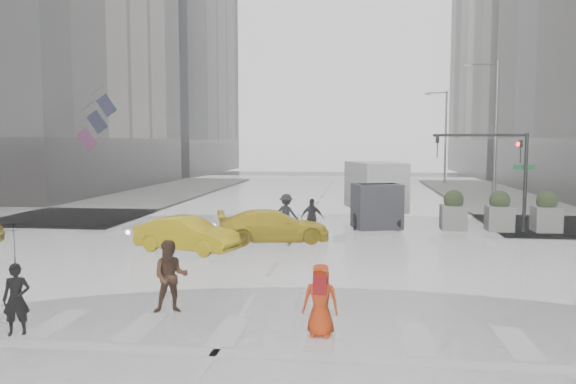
# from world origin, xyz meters

# --- Properties ---
(ground) EXTENTS (120.00, 120.00, 0.00)m
(ground) POSITION_xyz_m (0.00, 0.00, 0.00)
(ground) COLOR black
(ground) RESTS_ON ground
(sidewalk_nw) EXTENTS (35.00, 35.00, 0.15)m
(sidewalk_nw) POSITION_xyz_m (-19.50, 17.50, 0.07)
(sidewalk_nw) COLOR slate
(sidewalk_nw) RESTS_ON ground
(building_nw_far) EXTENTS (26.05, 26.05, 44.00)m
(building_nw_far) POSITION_xyz_m (-29.00, 56.00, 20.19)
(building_nw_far) COLOR #625F5A
(building_nw_far) RESTS_ON ground
(road_markings) EXTENTS (18.00, 48.00, 0.01)m
(road_markings) POSITION_xyz_m (0.00, 0.00, 0.01)
(road_markings) COLOR silver
(road_markings) RESTS_ON ground
(traffic_signal_pole) EXTENTS (4.45, 0.42, 4.50)m
(traffic_signal_pole) POSITION_xyz_m (9.01, 8.01, 3.22)
(traffic_signal_pole) COLOR black
(traffic_signal_pole) RESTS_ON ground
(street_lamp_near) EXTENTS (2.15, 0.22, 9.00)m
(street_lamp_near) POSITION_xyz_m (10.87, 18.00, 4.95)
(street_lamp_near) COLOR #59595B
(street_lamp_near) RESTS_ON ground
(street_lamp_far) EXTENTS (2.15, 0.22, 9.00)m
(street_lamp_far) POSITION_xyz_m (10.87, 38.00, 4.95)
(street_lamp_far) COLOR #59595B
(street_lamp_far) RESTS_ON ground
(planter_west) EXTENTS (1.10, 1.10, 1.80)m
(planter_west) POSITION_xyz_m (7.00, 8.20, 0.98)
(planter_west) COLOR slate
(planter_west) RESTS_ON ground
(planter_mid) EXTENTS (1.10, 1.10, 1.80)m
(planter_mid) POSITION_xyz_m (9.00, 8.20, 0.98)
(planter_mid) COLOR slate
(planter_mid) RESTS_ON ground
(planter_east) EXTENTS (1.10, 1.10, 1.80)m
(planter_east) POSITION_xyz_m (11.00, 8.20, 0.98)
(planter_east) COLOR slate
(planter_east) RESTS_ON ground
(flag_cluster) EXTENTS (2.87, 3.06, 4.69)m
(flag_cluster) POSITION_xyz_m (-15.08, 18.50, 5.64)
(flag_cluster) COLOR #59595B
(flag_cluster) RESTS_ON ground
(pedestrian_black) EXTENTS (1.21, 1.22, 2.43)m
(pedestrian_black) POSITION_xyz_m (-4.44, -6.80, 1.65)
(pedestrian_black) COLOR black
(pedestrian_black) RESTS_ON ground
(pedestrian_brown) EXTENTS (1.00, 0.87, 1.76)m
(pedestrian_brown) POSITION_xyz_m (-1.71, -4.87, 0.88)
(pedestrian_brown) COLOR #462919
(pedestrian_brown) RESTS_ON ground
(pedestrian_orange) EXTENTS (0.79, 0.54, 1.55)m
(pedestrian_orange) POSITION_xyz_m (1.98, -6.08, 0.79)
(pedestrian_orange) COLOR red
(pedestrian_orange) RESTS_ON ground
(pedestrian_far_a) EXTENTS (1.00, 0.64, 1.67)m
(pedestrian_far_a) POSITION_xyz_m (0.77, 6.34, 0.83)
(pedestrian_far_a) COLOR black
(pedestrian_far_a) RESTS_ON ground
(pedestrian_far_b) EXTENTS (1.29, 0.93, 1.79)m
(pedestrian_far_b) POSITION_xyz_m (-0.45, 7.03, 0.90)
(pedestrian_far_b) COLOR black
(pedestrian_far_b) RESTS_ON ground
(taxi_mid) EXTENTS (4.20, 2.47, 1.31)m
(taxi_mid) POSITION_xyz_m (-3.61, 2.46, 0.65)
(taxi_mid) COLOR yellow
(taxi_mid) RESTS_ON ground
(taxi_rear) EXTENTS (4.39, 2.84, 1.33)m
(taxi_rear) POSITION_xyz_m (-0.71, 4.87, 0.67)
(taxi_rear) COLOR yellow
(taxi_rear) RESTS_ON ground
(box_truck) EXTENTS (2.17, 5.78, 3.07)m
(box_truck) POSITION_xyz_m (3.59, 10.67, 1.64)
(box_truck) COLOR silver
(box_truck) RESTS_ON ground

